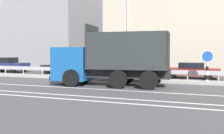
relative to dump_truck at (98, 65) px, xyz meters
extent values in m
plane|color=#424244|center=(-2.14, 0.13, -1.28)|extent=(320.00, 320.00, 0.00)
cube|color=silver|center=(0.86, -1.72, -1.27)|extent=(64.11, 0.16, 0.01)
cube|color=silver|center=(0.86, -4.07, -1.27)|extent=(64.11, 0.16, 0.01)
cube|color=silver|center=(0.86, -5.01, -1.27)|extent=(64.11, 0.16, 0.01)
cube|color=gray|center=(-2.14, 2.91, -1.19)|extent=(35.26, 1.10, 0.18)
cube|color=#9EA0A5|center=(-2.14, 4.29, -0.66)|extent=(64.11, 0.04, 0.32)
cylinder|color=#ADADB2|center=(-11.36, 4.29, -0.97)|extent=(0.09, 0.09, 0.62)
cylinder|color=#ADADB2|center=(-9.31, 4.29, -0.97)|extent=(0.09, 0.09, 0.62)
cylinder|color=#ADADB2|center=(-7.26, 4.29, -0.97)|extent=(0.09, 0.09, 0.62)
cylinder|color=#ADADB2|center=(-5.21, 4.29, -0.97)|extent=(0.09, 0.09, 0.62)
cylinder|color=#ADADB2|center=(-3.16, 4.29, -0.97)|extent=(0.09, 0.09, 0.62)
cylinder|color=#ADADB2|center=(-1.11, 4.29, -0.97)|extent=(0.09, 0.09, 0.62)
cylinder|color=#ADADB2|center=(0.93, 4.29, -0.97)|extent=(0.09, 0.09, 0.62)
cylinder|color=#ADADB2|center=(2.98, 4.29, -0.97)|extent=(0.09, 0.09, 0.62)
cylinder|color=#ADADB2|center=(5.03, 4.29, -0.97)|extent=(0.09, 0.09, 0.62)
cylinder|color=#ADADB2|center=(7.08, 4.29, -0.97)|extent=(0.09, 0.09, 0.62)
cube|color=#144C8C|center=(-1.61, -0.16, 0.06)|extent=(2.35, 2.59, 2.05)
cube|color=black|center=(-2.68, -0.27, 0.41)|extent=(0.23, 2.05, 0.78)
cube|color=black|center=(-2.72, -0.27, -0.81)|extent=(0.33, 2.34, 0.24)
cube|color=black|center=(1.91, 0.19, -0.49)|extent=(5.06, 1.80, 0.53)
cube|color=#232828|center=(1.91, 0.19, -0.17)|extent=(4.96, 2.76, 0.12)
cube|color=#232828|center=(2.02, -0.90, 0.92)|extent=(4.75, 0.57, 2.04)
cube|color=#232828|center=(1.81, 1.28, 0.92)|extent=(4.75, 0.57, 2.04)
cube|color=#232828|center=(-0.40, -0.04, 1.17)|extent=(0.33, 2.30, 2.55)
cube|color=#232828|center=(4.23, 0.42, 0.92)|extent=(0.33, 2.30, 2.04)
cylinder|color=black|center=(-1.18, -1.29, -0.76)|extent=(1.07, 0.42, 1.04)
cylinder|color=black|center=(-1.41, 1.04, -0.76)|extent=(1.07, 0.42, 1.04)
cylinder|color=black|center=(1.66, -1.01, -0.76)|extent=(1.07, 0.42, 1.04)
cylinder|color=black|center=(1.43, 1.32, -0.76)|extent=(1.07, 0.42, 1.04)
cylinder|color=black|center=(3.39, -0.84, -0.76)|extent=(1.07, 0.42, 1.04)
cylinder|color=black|center=(3.16, 1.49, -0.76)|extent=(1.07, 0.42, 1.04)
cylinder|color=white|center=(6.35, 2.91, -1.13)|extent=(0.16, 0.16, 0.29)
cylinder|color=black|center=(6.35, 2.91, -0.84)|extent=(0.16, 0.16, 0.29)
cylinder|color=white|center=(6.35, 2.91, -0.55)|extent=(0.16, 0.16, 0.29)
cylinder|color=black|center=(6.35, 2.91, -0.26)|extent=(0.16, 0.16, 0.29)
cylinder|color=white|center=(6.35, 2.91, 0.03)|extent=(0.16, 0.16, 0.29)
cylinder|color=#1E4CB2|center=(6.35, 2.91, 0.51)|extent=(0.67, 0.03, 0.67)
cylinder|color=white|center=(6.35, 2.91, 0.51)|extent=(0.72, 0.02, 0.72)
cylinder|color=#ADADB2|center=(1.01, 2.85, 3.05)|extent=(0.18, 0.18, 8.66)
cube|color=navy|center=(-13.13, 6.49, -0.64)|extent=(4.43, 1.83, 0.67)
cube|color=black|center=(-13.26, 6.48, -0.04)|extent=(1.88, 1.55, 0.55)
cylinder|color=black|center=(-11.79, 7.33, -0.98)|extent=(0.61, 0.22, 0.60)
cylinder|color=black|center=(-11.75, 5.72, -0.98)|extent=(0.61, 0.22, 0.60)
cylinder|color=black|center=(-14.51, 7.25, -0.98)|extent=(0.61, 0.22, 0.60)
cube|color=black|center=(-6.70, 6.84, -0.72)|extent=(4.28, 2.01, 0.52)
cube|color=black|center=(-6.57, 6.83, -0.27)|extent=(1.85, 1.64, 0.38)
cylinder|color=black|center=(-8.04, 6.09, -0.98)|extent=(0.61, 0.24, 0.60)
cylinder|color=black|center=(-7.94, 7.75, -0.98)|extent=(0.61, 0.24, 0.60)
cylinder|color=black|center=(-5.46, 5.93, -0.98)|extent=(0.61, 0.24, 0.60)
cylinder|color=black|center=(-5.35, 7.58, -0.98)|extent=(0.61, 0.24, 0.60)
cube|color=#B27A14|center=(-0.73, 6.43, -0.62)|extent=(4.28, 2.12, 0.71)
cube|color=black|center=(-0.86, 6.44, 0.00)|extent=(1.83, 1.79, 0.53)
cylinder|color=black|center=(0.61, 7.31, -0.98)|extent=(0.61, 0.22, 0.60)
cylinder|color=black|center=(0.53, 5.45, -0.98)|extent=(0.61, 0.22, 0.60)
cylinder|color=black|center=(-1.99, 7.41, -0.98)|extent=(0.61, 0.22, 0.60)
cylinder|color=black|center=(-2.07, 5.56, -0.98)|extent=(0.61, 0.22, 0.60)
cube|color=maroon|center=(5.03, 6.50, -0.72)|extent=(4.48, 1.89, 0.50)
cube|color=black|center=(5.16, 6.49, -0.25)|extent=(1.89, 1.65, 0.45)
cylinder|color=black|center=(3.64, 5.63, -0.98)|extent=(0.60, 0.21, 0.60)
cylinder|color=black|center=(3.65, 7.39, -0.98)|extent=(0.60, 0.21, 0.60)
cylinder|color=black|center=(6.40, 5.60, -0.98)|extent=(0.60, 0.21, 0.60)
cylinder|color=black|center=(6.42, 7.36, -0.98)|extent=(0.60, 0.21, 0.60)
cube|color=gray|center=(-16.58, 16.38, 5.34)|extent=(16.00, 10.56, 13.24)
cube|color=#B7AD99|center=(6.04, 16.66, 4.36)|extent=(19.40, 14.47, 11.28)
camera|label=1|loc=(6.58, -14.94, 0.78)|focal=42.00mm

